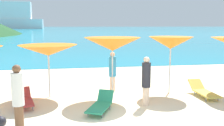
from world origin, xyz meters
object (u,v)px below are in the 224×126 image
at_px(beachgoer_2, 146,80).
at_px(lounge_chair_8, 203,91).
at_px(umbrella_4, 112,44).
at_px(umbrella_3, 48,50).
at_px(lounge_chair_4, 101,104).
at_px(beachgoer_0, 18,96).
at_px(umbrella_5, 171,43).
at_px(lounge_chair_6, 24,99).
at_px(beachgoer_4, 112,70).
at_px(beach_ball, 1,122).

bearing_deg(beachgoer_2, lounge_chair_8, -159.92).
distance_m(umbrella_4, lounge_chair_8, 4.18).
height_order(umbrella_3, lounge_chair_4, umbrella_3).
bearing_deg(beachgoer_0, umbrella_3, -128.56).
relative_size(umbrella_5, lounge_chair_6, 1.51).
bearing_deg(beachgoer_0, lounge_chair_4, 177.01).
relative_size(umbrella_5, lounge_chair_4, 1.49).
height_order(lounge_chair_6, beachgoer_2, beachgoer_2).
bearing_deg(umbrella_4, lounge_chair_8, -6.04).
height_order(umbrella_3, beachgoer_4, umbrella_3).
bearing_deg(beach_ball, beachgoer_0, -27.01).
xyz_separation_m(umbrella_3, umbrella_4, (2.48, -0.57, 0.26)).
bearing_deg(beachgoer_0, umbrella_4, -167.69).
xyz_separation_m(umbrella_3, beach_ball, (-1.15, -2.90, -1.74)).
bearing_deg(umbrella_4, lounge_chair_4, -113.57).
relative_size(umbrella_3, beachgoer_4, 1.42).
height_order(lounge_chair_4, beachgoer_2, beachgoer_2).
distance_m(beachgoer_0, beachgoer_2, 4.36).
bearing_deg(beachgoer_2, lounge_chair_4, 16.66).
height_order(beachgoer_0, beach_ball, beachgoer_0).
relative_size(umbrella_4, umbrella_5, 1.00).
bearing_deg(beachgoer_2, umbrella_4, -42.65).
relative_size(umbrella_4, lounge_chair_8, 1.37).
distance_m(lounge_chair_4, beach_ball, 3.11).
distance_m(umbrella_4, lounge_chair_6, 3.83).
xyz_separation_m(lounge_chair_4, beach_ball, (-2.99, -0.85, -0.08)).
relative_size(umbrella_4, beachgoer_2, 1.36).
bearing_deg(lounge_chair_6, beachgoer_4, 10.94).
distance_m(lounge_chair_4, beachgoer_4, 2.76).
height_order(lounge_chair_8, beachgoer_2, beachgoer_2).
relative_size(lounge_chair_4, beachgoer_2, 0.91).
distance_m(lounge_chair_6, beachgoer_2, 4.41).
xyz_separation_m(lounge_chair_4, beachgoer_2, (1.68, 0.36, 0.71)).
relative_size(lounge_chair_8, beachgoer_4, 1.02).
xyz_separation_m(umbrella_3, beachgoer_0, (-0.58, -3.19, -0.92)).
height_order(umbrella_4, lounge_chair_8, umbrella_4).
distance_m(umbrella_3, lounge_chair_8, 6.47).
bearing_deg(beachgoer_4, beachgoer_2, 160.75).
relative_size(umbrella_4, beach_ball, 7.57).
distance_m(lounge_chair_4, beachgoer_0, 2.77).
bearing_deg(umbrella_4, umbrella_3, 167.05).
relative_size(umbrella_3, beachgoer_0, 1.34).
relative_size(lounge_chair_6, beachgoer_2, 0.90).
xyz_separation_m(beachgoer_0, beachgoer_4, (3.24, 3.68, -0.06)).
distance_m(umbrella_4, beachgoer_0, 4.20).
bearing_deg(umbrella_4, umbrella_5, 7.92).
xyz_separation_m(umbrella_3, beachgoer_2, (3.52, -1.70, -0.95)).
height_order(lounge_chair_4, beachgoer_0, beachgoer_0).
xyz_separation_m(umbrella_4, umbrella_5, (2.53, 0.35, -0.00)).
bearing_deg(lounge_chair_6, beachgoer_0, -97.69).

